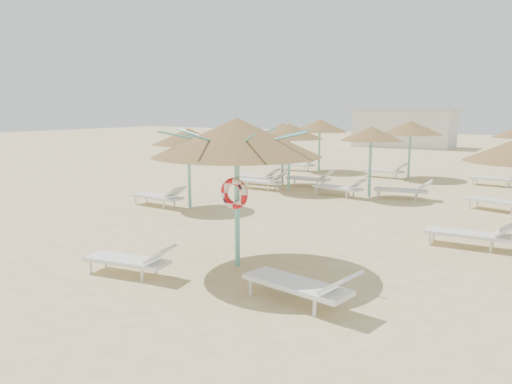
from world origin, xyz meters
The scene contains 6 objects.
ground centered at (0.00, 0.00, 0.00)m, with size 120.00×120.00×0.00m, color #DFC788.
main_palapa centered at (0.33, 0.11, 2.70)m, with size 3.47×3.47×3.11m.
lounger_main_a centered at (-1.10, -1.51, 0.33)m, with size 1.94×0.86×0.68m.
lounger_main_b centered at (2.46, -1.07, 0.36)m, with size 2.17×0.97×0.76m.
palapa_field centered at (1.65, 10.48, 2.31)m, with size 19.19×13.91×2.72m.
service_hut centered at (-6.00, 35.00, 1.64)m, with size 8.40×4.40×3.25m.
Camera 1 is at (6.04, -8.30, 3.30)m, focal length 35.00 mm.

